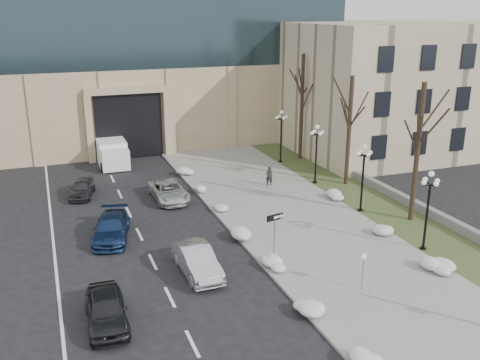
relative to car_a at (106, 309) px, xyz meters
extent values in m
plane|color=black|center=(9.61, -4.72, -0.73)|extent=(160.00, 160.00, 0.00)
cube|color=gray|center=(13.11, 9.28, -0.67)|extent=(9.00, 40.00, 0.12)
cube|color=gray|center=(8.61, 9.28, -0.66)|extent=(0.30, 40.00, 0.14)
cube|color=#364221|center=(19.61, 9.28, -0.68)|extent=(4.00, 40.00, 0.10)
cube|color=slate|center=(21.61, 11.28, -0.38)|extent=(0.50, 30.00, 0.70)
cube|color=tan|center=(7.61, 37.28, 3.27)|extent=(40.00, 20.00, 8.00)
cube|color=black|center=(5.61, 28.28, 2.27)|extent=(6.00, 2.50, 6.00)
cube|color=tan|center=(5.61, 26.88, 5.57)|extent=(7.50, 0.60, 0.60)
cube|color=tan|center=(2.11, 26.88, 2.27)|extent=(0.60, 0.60, 6.00)
cube|color=tan|center=(9.11, 26.88, 2.27)|extent=(0.60, 0.60, 6.00)
cube|color=#C3B092|center=(31.61, 23.28, 5.27)|extent=(22.00, 18.00, 12.00)
cube|color=black|center=(23.61, 14.28, 1.77)|extent=(1.40, 0.25, 2.00)
cube|color=black|center=(27.61, 14.28, 1.77)|extent=(1.40, 0.25, 2.00)
cube|color=black|center=(31.61, 14.28, 1.77)|extent=(1.40, 0.25, 2.00)
cube|color=black|center=(23.61, 14.28, 5.27)|extent=(1.40, 0.25, 2.00)
cube|color=black|center=(27.61, 14.28, 5.27)|extent=(1.40, 0.25, 2.00)
cube|color=black|center=(31.61, 14.28, 5.27)|extent=(1.40, 0.25, 2.00)
cube|color=black|center=(23.61, 14.28, 8.77)|extent=(1.40, 0.25, 2.00)
cube|color=black|center=(27.61, 14.28, 8.77)|extent=(1.40, 0.25, 2.00)
cube|color=black|center=(31.61, 14.28, 8.77)|extent=(1.40, 0.25, 2.00)
imported|color=black|center=(0.00, 0.00, 0.00)|extent=(1.88, 4.33, 1.45)
imported|color=#AFB1B7|center=(5.02, 3.12, 0.02)|extent=(1.73, 4.55, 1.48)
imported|color=navy|center=(1.46, 9.19, -0.03)|extent=(3.01, 5.10, 1.39)
imported|color=silver|center=(6.28, 14.77, -0.06)|extent=(2.32, 4.87, 1.34)
imported|color=#2F3035|center=(0.47, 17.72, -0.08)|extent=(2.40, 4.03, 1.28)
imported|color=black|center=(14.24, 14.91, 0.17)|extent=(0.63, 0.49, 1.55)
cube|color=white|center=(3.74, 26.85, 0.36)|extent=(2.41, 5.45, 2.18)
cube|color=white|center=(3.73, 23.59, 0.25)|extent=(2.29, 1.75, 1.74)
cylinder|color=black|center=(2.64, 23.81, -0.35)|extent=(0.27, 0.76, 0.76)
cylinder|color=black|center=(4.82, 23.80, -0.35)|extent=(0.27, 0.76, 0.76)
cylinder|color=black|center=(2.66, 28.48, -0.35)|extent=(0.27, 0.76, 0.76)
cylinder|color=black|center=(4.83, 28.48, -0.35)|extent=(0.27, 0.76, 0.76)
cylinder|color=slate|center=(9.24, 2.75, 0.68)|extent=(0.07, 0.07, 2.82)
cube|color=black|center=(9.24, 2.75, 1.98)|extent=(1.02, 0.25, 0.35)
cube|color=white|center=(9.40, 2.76, 1.98)|extent=(0.48, 0.11, 0.13)
cone|color=white|center=(9.67, 2.81, 1.98)|extent=(0.29, 0.32, 0.28)
cylinder|color=slate|center=(12.03, -1.49, 0.33)|extent=(0.06, 0.06, 2.11)
cube|color=white|center=(12.03, -1.49, 1.19)|extent=(0.46, 0.09, 0.46)
cube|color=black|center=(12.03, -1.51, 1.19)|extent=(0.40, 0.06, 0.40)
cube|color=white|center=(12.03, -1.51, 1.19)|extent=(0.34, 0.05, 0.35)
ellipsoid|color=silver|center=(8.86, -2.14, -0.43)|extent=(1.10, 1.60, 0.36)
ellipsoid|color=silver|center=(9.23, 2.14, -0.43)|extent=(1.10, 1.60, 0.36)
ellipsoid|color=silver|center=(8.76, 6.42, -0.43)|extent=(1.10, 1.60, 0.36)
ellipsoid|color=silver|center=(9.12, 11.14, -0.43)|extent=(1.10, 1.60, 0.36)
ellipsoid|color=silver|center=(8.76, 15.59, -0.43)|extent=(1.10, 1.60, 0.36)
ellipsoid|color=silver|center=(8.82, 20.05, -0.43)|extent=(1.10, 1.60, 0.36)
ellipsoid|color=silver|center=(16.97, -1.30, -0.43)|extent=(1.10, 1.60, 0.36)
ellipsoid|color=silver|center=(17.24, 4.15, -0.43)|extent=(1.10, 1.60, 0.36)
ellipsoid|color=silver|center=(17.40, 10.57, -0.43)|extent=(1.10, 1.60, 0.36)
cylinder|color=black|center=(17.91, 1.28, -0.63)|extent=(0.36, 0.36, 0.20)
cylinder|color=black|center=(17.91, 1.28, 1.27)|extent=(0.14, 0.14, 4.00)
cylinder|color=black|center=(17.91, 1.28, 3.27)|extent=(0.10, 0.90, 0.10)
cylinder|color=black|center=(17.91, 1.28, 3.27)|extent=(0.90, 0.10, 0.10)
sphere|color=white|center=(17.91, 1.28, 3.87)|extent=(0.32, 0.32, 0.32)
sphere|color=white|center=(18.36, 1.28, 3.42)|extent=(0.28, 0.28, 0.28)
sphere|color=white|center=(17.46, 1.28, 3.42)|extent=(0.28, 0.28, 0.28)
sphere|color=white|center=(17.91, 1.73, 3.42)|extent=(0.28, 0.28, 0.28)
sphere|color=white|center=(17.91, 0.83, 3.42)|extent=(0.28, 0.28, 0.28)
cylinder|color=black|center=(17.91, 7.78, -0.63)|extent=(0.36, 0.36, 0.20)
cylinder|color=black|center=(17.91, 7.78, 1.27)|extent=(0.14, 0.14, 4.00)
cylinder|color=black|center=(17.91, 7.78, 3.27)|extent=(0.10, 0.90, 0.10)
cylinder|color=black|center=(17.91, 7.78, 3.27)|extent=(0.90, 0.10, 0.10)
sphere|color=white|center=(17.91, 7.78, 3.87)|extent=(0.32, 0.32, 0.32)
sphere|color=white|center=(18.36, 7.78, 3.42)|extent=(0.28, 0.28, 0.28)
sphere|color=white|center=(17.46, 7.78, 3.42)|extent=(0.28, 0.28, 0.28)
sphere|color=white|center=(17.91, 8.23, 3.42)|extent=(0.28, 0.28, 0.28)
sphere|color=white|center=(17.91, 7.33, 3.42)|extent=(0.28, 0.28, 0.28)
cylinder|color=black|center=(17.91, 14.28, -0.63)|extent=(0.36, 0.36, 0.20)
cylinder|color=black|center=(17.91, 14.28, 1.27)|extent=(0.14, 0.14, 4.00)
cylinder|color=black|center=(17.91, 14.28, 3.27)|extent=(0.10, 0.90, 0.10)
cylinder|color=black|center=(17.91, 14.28, 3.27)|extent=(0.90, 0.10, 0.10)
sphere|color=white|center=(17.91, 14.28, 3.87)|extent=(0.32, 0.32, 0.32)
sphere|color=white|center=(18.36, 14.28, 3.42)|extent=(0.28, 0.28, 0.28)
sphere|color=white|center=(17.46, 14.28, 3.42)|extent=(0.28, 0.28, 0.28)
sphere|color=white|center=(17.91, 14.73, 3.42)|extent=(0.28, 0.28, 0.28)
sphere|color=white|center=(17.91, 13.83, 3.42)|extent=(0.28, 0.28, 0.28)
cylinder|color=black|center=(17.91, 20.78, -0.63)|extent=(0.36, 0.36, 0.20)
cylinder|color=black|center=(17.91, 20.78, 1.27)|extent=(0.14, 0.14, 4.00)
cylinder|color=black|center=(17.91, 20.78, 3.27)|extent=(0.10, 0.90, 0.10)
cylinder|color=black|center=(17.91, 20.78, 3.27)|extent=(0.90, 0.10, 0.10)
sphere|color=white|center=(17.91, 20.78, 3.87)|extent=(0.32, 0.32, 0.32)
sphere|color=white|center=(18.36, 20.78, 3.42)|extent=(0.28, 0.28, 0.28)
sphere|color=white|center=(17.46, 20.78, 3.42)|extent=(0.28, 0.28, 0.28)
sphere|color=white|center=(17.91, 21.23, 3.42)|extent=(0.28, 0.28, 0.28)
sphere|color=white|center=(17.91, 20.33, 3.42)|extent=(0.28, 0.28, 0.28)
cylinder|color=black|center=(20.11, 5.28, 3.77)|extent=(0.32, 0.32, 9.00)
cylinder|color=black|center=(20.11, 13.28, 3.52)|extent=(0.32, 0.32, 8.50)
cylinder|color=black|center=(20.11, 21.28, 4.02)|extent=(0.32, 0.32, 9.50)
camera|label=1|loc=(-1.70, -21.16, 12.49)|focal=40.00mm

